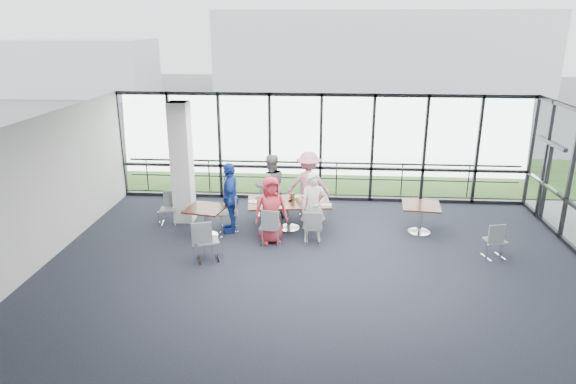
# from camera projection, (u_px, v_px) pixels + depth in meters

# --- Properties ---
(floor) EXTENTS (12.00, 10.00, 0.02)m
(floor) POSITION_uv_depth(u_px,v_px,m) (316.00, 277.00, 10.80)
(floor) COLOR #1E222C
(floor) RESTS_ON ground
(ceiling) EXTENTS (12.00, 10.00, 0.04)m
(ceiling) POSITION_uv_depth(u_px,v_px,m) (319.00, 126.00, 9.80)
(ceiling) COLOR silver
(ceiling) RESTS_ON ground
(wall_left) EXTENTS (0.10, 10.00, 3.20)m
(wall_left) POSITION_uv_depth(u_px,v_px,m) (30.00, 198.00, 10.72)
(wall_left) COLOR silver
(wall_left) RESTS_ON ground
(wall_front) EXTENTS (12.00, 0.10, 3.20)m
(wall_front) POSITION_uv_depth(u_px,v_px,m) (308.00, 359.00, 5.56)
(wall_front) COLOR silver
(wall_front) RESTS_ON ground
(curtain_wall_back) EXTENTS (12.00, 0.10, 3.20)m
(curtain_wall_back) POSITION_uv_depth(u_px,v_px,m) (321.00, 148.00, 15.04)
(curtain_wall_back) COLOR white
(curtain_wall_back) RESTS_ON ground
(exit_door) EXTENTS (0.12, 1.60, 2.10)m
(exit_door) POSITION_uv_depth(u_px,v_px,m) (546.00, 183.00, 13.60)
(exit_door) COLOR black
(exit_door) RESTS_ON ground
(structural_column) EXTENTS (0.50, 0.50, 3.20)m
(structural_column) POSITION_uv_depth(u_px,v_px,m) (182.00, 163.00, 13.39)
(structural_column) COLOR white
(structural_column) RESTS_ON ground
(apron) EXTENTS (80.00, 70.00, 0.02)m
(apron) POSITION_uv_depth(u_px,v_px,m) (322.00, 159.00, 20.28)
(apron) COLOR slate
(apron) RESTS_ON ground
(grass_strip) EXTENTS (80.00, 5.00, 0.01)m
(grass_strip) POSITION_uv_depth(u_px,v_px,m) (321.00, 172.00, 18.38)
(grass_strip) COLOR #235117
(grass_strip) RESTS_ON ground
(hangar_main) EXTENTS (24.00, 10.00, 6.00)m
(hangar_main) POSITION_uv_depth(u_px,v_px,m) (377.00, 52.00, 39.90)
(hangar_main) COLOR silver
(hangar_main) RESTS_ON ground
(hangar_aux) EXTENTS (10.00, 6.00, 4.00)m
(hangar_aux) POSITION_uv_depth(u_px,v_px,m) (82.00, 67.00, 37.97)
(hangar_aux) COLOR silver
(hangar_aux) RESTS_ON ground
(guard_rail) EXTENTS (12.00, 0.06, 0.06)m
(guard_rail) POSITION_uv_depth(u_px,v_px,m) (320.00, 178.00, 15.95)
(guard_rail) COLOR #2D2D33
(guard_rail) RESTS_ON ground
(main_table) EXTENTS (2.21, 1.41, 0.75)m
(main_table) POSITION_uv_depth(u_px,v_px,m) (289.00, 205.00, 13.13)
(main_table) COLOR #381609
(main_table) RESTS_ON ground
(side_table_left) EXTENTS (1.06, 1.06, 0.75)m
(side_table_left) POSITION_uv_depth(u_px,v_px,m) (206.00, 212.00, 12.67)
(side_table_left) COLOR #381609
(side_table_left) RESTS_ON ground
(side_table_right) EXTENTS (1.01, 1.01, 0.75)m
(side_table_right) POSITION_uv_depth(u_px,v_px,m) (421.00, 209.00, 12.87)
(side_table_right) COLOR #381609
(side_table_right) RESTS_ON ground
(diner_near_left) EXTENTS (0.93, 0.75, 1.65)m
(diner_near_left) POSITION_uv_depth(u_px,v_px,m) (271.00, 210.00, 12.28)
(diner_near_left) COLOR #CC3240
(diner_near_left) RESTS_ON ground
(diner_near_right) EXTENTS (0.70, 0.56, 1.73)m
(diner_near_right) POSITION_uv_depth(u_px,v_px,m) (313.00, 208.00, 12.31)
(diner_near_right) COLOR silver
(diner_near_right) RESTS_ON ground
(diner_far_left) EXTENTS (0.98, 0.76, 1.77)m
(diner_far_left) POSITION_uv_depth(u_px,v_px,m) (271.00, 186.00, 13.84)
(diner_far_left) COLOR slate
(diner_far_left) RESTS_ON ground
(diner_far_right) EXTENTS (1.18, 0.62, 1.81)m
(diner_far_right) POSITION_uv_depth(u_px,v_px,m) (308.00, 184.00, 13.96)
(diner_far_right) COLOR pink
(diner_far_right) RESTS_ON ground
(diner_end) EXTENTS (0.72, 1.13, 1.81)m
(diner_end) POSITION_uv_depth(u_px,v_px,m) (230.00, 197.00, 12.91)
(diner_end) COLOR #1E3C9F
(diner_end) RESTS_ON ground
(chair_main_nl) EXTENTS (0.49, 0.49, 0.90)m
(chair_main_nl) POSITION_uv_depth(u_px,v_px,m) (270.00, 227.00, 12.25)
(chair_main_nl) COLOR gray
(chair_main_nl) RESTS_ON ground
(chair_main_nr) EXTENTS (0.42, 0.42, 0.82)m
(chair_main_nr) POSITION_uv_depth(u_px,v_px,m) (313.00, 227.00, 12.32)
(chair_main_nr) COLOR gray
(chair_main_nr) RESTS_ON ground
(chair_main_fl) EXTENTS (0.48, 0.48, 0.86)m
(chair_main_fl) POSITION_uv_depth(u_px,v_px,m) (265.00, 200.00, 14.20)
(chair_main_fl) COLOR gray
(chair_main_fl) RESTS_ON ground
(chair_main_fr) EXTENTS (0.48, 0.48, 0.88)m
(chair_main_fr) POSITION_uv_depth(u_px,v_px,m) (308.00, 198.00, 14.27)
(chair_main_fr) COLOR gray
(chair_main_fr) RESTS_ON ground
(chair_main_end) EXTENTS (0.54, 0.54, 0.94)m
(chair_main_end) POSITION_uv_depth(u_px,v_px,m) (228.00, 213.00, 13.10)
(chair_main_end) COLOR gray
(chair_main_end) RESTS_ON ground
(chair_spare_la) EXTENTS (0.60, 0.60, 0.96)m
(chair_spare_la) POSITION_uv_depth(u_px,v_px,m) (208.00, 241.00, 11.39)
(chair_spare_la) COLOR gray
(chair_spare_la) RESTS_ON ground
(chair_spare_lb) EXTENTS (0.47, 0.47, 0.83)m
(chair_spare_lb) POSITION_uv_depth(u_px,v_px,m) (168.00, 209.00, 13.52)
(chair_spare_lb) COLOR gray
(chair_spare_lb) RESTS_ON ground
(chair_spare_r) EXTENTS (0.51, 0.51, 0.84)m
(chair_spare_r) POSITION_uv_depth(u_px,v_px,m) (495.00, 240.00, 11.55)
(chair_spare_r) COLOR gray
(chair_spare_r) RESTS_ON ground
(plate_nl) EXTENTS (0.24, 0.24, 0.01)m
(plate_nl) POSITION_uv_depth(u_px,v_px,m) (266.00, 206.00, 12.71)
(plate_nl) COLOR white
(plate_nl) RESTS_ON main_table
(plate_nr) EXTENTS (0.29, 0.29, 0.01)m
(plate_nr) POSITION_uv_depth(u_px,v_px,m) (313.00, 206.00, 12.73)
(plate_nr) COLOR white
(plate_nr) RESTS_ON main_table
(plate_fl) EXTENTS (0.29, 0.29, 0.01)m
(plate_fl) POSITION_uv_depth(u_px,v_px,m) (270.00, 197.00, 13.37)
(plate_fl) COLOR white
(plate_fl) RESTS_ON main_table
(plate_fr) EXTENTS (0.28, 0.28, 0.01)m
(plate_fr) POSITION_uv_depth(u_px,v_px,m) (308.00, 196.00, 13.48)
(plate_fr) COLOR white
(plate_fr) RESTS_ON main_table
(plate_end) EXTENTS (0.27, 0.27, 0.01)m
(plate_end) POSITION_uv_depth(u_px,v_px,m) (253.00, 202.00, 13.06)
(plate_end) COLOR white
(plate_end) RESTS_ON main_table
(tumbler_a) EXTENTS (0.07, 0.07, 0.15)m
(tumbler_a) POSITION_uv_depth(u_px,v_px,m) (281.00, 201.00, 12.87)
(tumbler_a) COLOR white
(tumbler_a) RESTS_ON main_table
(tumbler_b) EXTENTS (0.07, 0.07, 0.15)m
(tumbler_b) POSITION_uv_depth(u_px,v_px,m) (303.00, 201.00, 12.87)
(tumbler_b) COLOR white
(tumbler_b) RESTS_ON main_table
(tumbler_c) EXTENTS (0.07, 0.07, 0.14)m
(tumbler_c) POSITION_uv_depth(u_px,v_px,m) (291.00, 195.00, 13.37)
(tumbler_c) COLOR white
(tumbler_c) RESTS_ON main_table
(tumbler_d) EXTENTS (0.07, 0.07, 0.14)m
(tumbler_d) POSITION_uv_depth(u_px,v_px,m) (258.00, 202.00, 12.85)
(tumbler_d) COLOR white
(tumbler_d) RESTS_ON main_table
(menu_a) EXTENTS (0.29, 0.20, 0.00)m
(menu_a) POSITION_uv_depth(u_px,v_px,m) (282.00, 207.00, 12.67)
(menu_a) COLOR white
(menu_a) RESTS_ON main_table
(menu_b) EXTENTS (0.35, 0.27, 0.00)m
(menu_b) POSITION_uv_depth(u_px,v_px,m) (325.00, 204.00, 12.87)
(menu_b) COLOR white
(menu_b) RESTS_ON main_table
(menu_c) EXTENTS (0.35, 0.34, 0.00)m
(menu_c) POSITION_uv_depth(u_px,v_px,m) (296.00, 196.00, 13.46)
(menu_c) COLOR white
(menu_c) RESTS_ON main_table
(condiment_caddy) EXTENTS (0.10, 0.07, 0.04)m
(condiment_caddy) POSITION_uv_depth(u_px,v_px,m) (290.00, 200.00, 13.10)
(condiment_caddy) COLOR black
(condiment_caddy) RESTS_ON main_table
(ketchup_bottle) EXTENTS (0.06, 0.06, 0.18)m
(ketchup_bottle) POSITION_uv_depth(u_px,v_px,m) (291.00, 197.00, 13.16)
(ketchup_bottle) COLOR #A42319
(ketchup_bottle) RESTS_ON main_table
(green_bottle) EXTENTS (0.05, 0.05, 0.20)m
(green_bottle) POSITION_uv_depth(u_px,v_px,m) (294.00, 197.00, 13.14)
(green_bottle) COLOR #1D7C30
(green_bottle) RESTS_ON main_table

